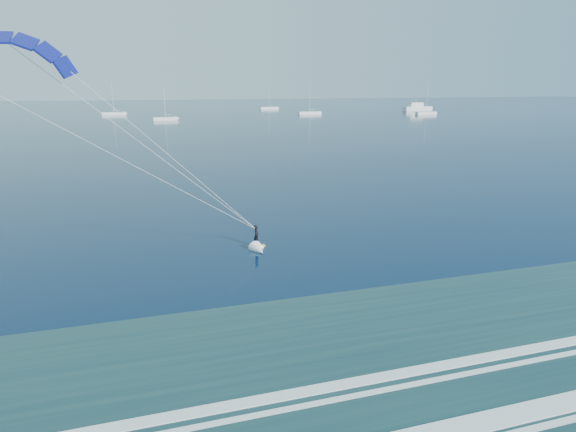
# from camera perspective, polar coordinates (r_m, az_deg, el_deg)

# --- Properties ---
(kitesurfer_rig) EXTENTS (21.29, 7.99, 16.57)m
(kitesurfer_rig) POSITION_cam_1_polar(r_m,az_deg,el_deg) (35.48, -15.07, 7.07)
(kitesurfer_rig) COLOR gold
(kitesurfer_rig) RESTS_ON ground
(motor_yacht) EXTENTS (14.52, 3.87, 6.06)m
(motor_yacht) POSITION_cam_1_polar(r_m,az_deg,el_deg) (266.86, 14.16, 11.60)
(motor_yacht) COLOR white
(motor_yacht) RESTS_ON ground
(sailboat_2) EXTENTS (9.77, 2.40, 13.03)m
(sailboat_2) POSITION_cam_1_polar(r_m,az_deg,el_deg) (234.98, -18.78, 10.74)
(sailboat_2) COLOR white
(sailboat_2) RESTS_ON ground
(sailboat_3) EXTENTS (8.58, 2.40, 11.93)m
(sailboat_3) POSITION_cam_1_polar(r_m,az_deg,el_deg) (194.07, -13.46, 10.48)
(sailboat_3) COLOR white
(sailboat_3) RESTS_ON ground
(sailboat_4) EXTENTS (9.67, 2.40, 13.01)m
(sailboat_4) POSITION_cam_1_polar(r_m,az_deg,el_deg) (277.01, -2.11, 11.92)
(sailboat_4) COLOR white
(sailboat_4) RESTS_ON ground
(sailboat_5) EXTENTS (10.09, 2.40, 13.58)m
(sailboat_5) POSITION_cam_1_polar(r_m,az_deg,el_deg) (228.77, 2.42, 11.39)
(sailboat_5) COLOR white
(sailboat_5) RESTS_ON ground
(sailboat_6) EXTENTS (9.36, 2.40, 12.60)m
(sailboat_6) POSITION_cam_1_polar(r_m,az_deg,el_deg) (234.25, 15.09, 10.99)
(sailboat_6) COLOR white
(sailboat_6) RESTS_ON ground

